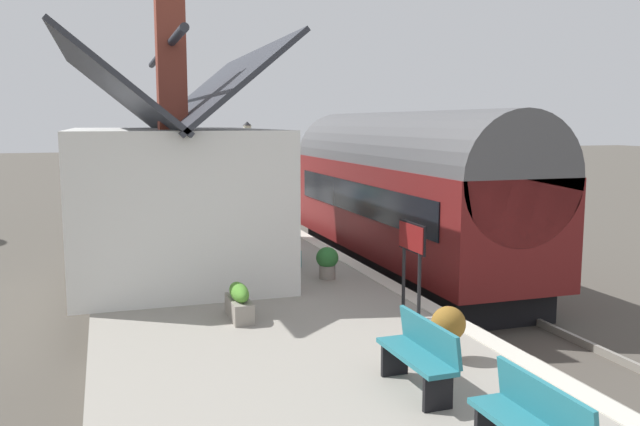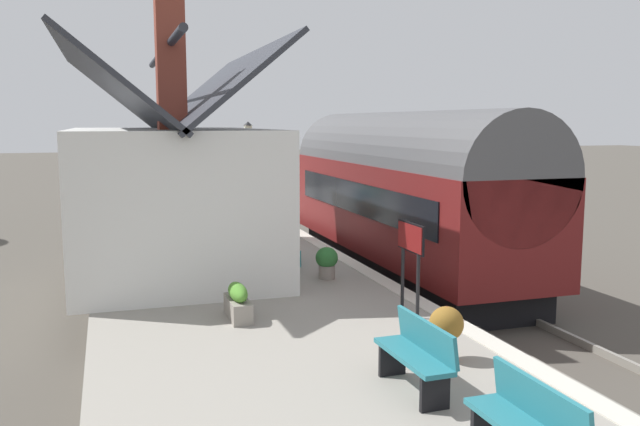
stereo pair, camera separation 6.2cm
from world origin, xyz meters
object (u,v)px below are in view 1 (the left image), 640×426
(planter_bench_left, at_px, (327,261))
(planter_edge_near, at_px, (448,331))
(train, at_px, (404,193))
(station_sign_board, at_px, (412,245))
(bench_platform_end, at_px, (220,208))
(planter_corner_building, at_px, (289,250))
(bench_near_building, at_px, (420,353))
(lamp_post_platform, at_px, (247,149))
(planter_under_sign, at_px, (239,302))
(station_building, at_px, (169,191))
(bench_mid_platform, at_px, (532,424))
(planter_by_door, at_px, (259,218))
(planter_edge_far, at_px, (181,200))
(planter_bench_right, at_px, (240,215))

(planter_bench_left, height_order, planter_edge_near, planter_edge_near)
(train, bearing_deg, planter_bench_left, 133.45)
(planter_bench_left, height_order, station_sign_board, station_sign_board)
(planter_edge_near, bearing_deg, train, -21.02)
(train, relative_size, bench_platform_end, 7.63)
(train, bearing_deg, planter_corner_building, 109.72)
(bench_near_building, relative_size, lamp_post_platform, 0.43)
(planter_corner_building, height_order, station_sign_board, station_sign_board)
(bench_platform_end, height_order, lamp_post_platform, lamp_post_platform)
(planter_under_sign, distance_m, station_sign_board, 3.04)
(bench_near_building, height_order, station_sign_board, station_sign_board)
(station_building, distance_m, bench_platform_end, 6.60)
(planter_under_sign, bearing_deg, bench_platform_end, -7.85)
(planter_under_sign, bearing_deg, bench_mid_platform, -163.97)
(station_building, distance_m, planter_under_sign, 4.92)
(train, distance_m, planter_edge_near, 8.61)
(station_building, bearing_deg, lamp_post_platform, -24.17)
(planter_corner_building, height_order, planter_by_door, planter_by_door)
(bench_platform_end, relative_size, planter_corner_building, 1.42)
(planter_bench_left, relative_size, station_sign_board, 0.45)
(bench_near_building, relative_size, station_sign_board, 0.90)
(train, relative_size, planter_edge_near, 13.89)
(bench_near_building, bearing_deg, planter_bench_left, -7.80)
(bench_platform_end, distance_m, lamp_post_platform, 2.69)
(planter_edge_near, relative_size, planter_edge_far, 0.75)
(planter_edge_near, bearing_deg, station_building, 22.06)
(train, relative_size, station_building, 1.38)
(planter_by_door, height_order, station_sign_board, station_sign_board)
(planter_bench_right, bearing_deg, planter_under_sign, 168.76)
(planter_bench_right, height_order, planter_edge_near, planter_edge_near)
(train, distance_m, lamp_post_platform, 7.63)
(bench_mid_platform, bearing_deg, planter_edge_far, 3.49)
(planter_bench_left, relative_size, lamp_post_platform, 0.22)
(bench_mid_platform, bearing_deg, planter_corner_building, -1.84)
(bench_mid_platform, distance_m, planter_bench_left, 7.94)
(planter_by_door, bearing_deg, planter_under_sign, 164.96)
(planter_bench_right, bearing_deg, planter_bench_left, -177.09)
(train, bearing_deg, planter_bench_right, 38.02)
(planter_under_sign, height_order, planter_by_door, planter_by_door)
(planter_under_sign, xyz_separation_m, planter_by_door, (8.53, -2.29, 0.12))
(bench_mid_platform, relative_size, lamp_post_platform, 0.43)
(bench_near_building, bearing_deg, planter_by_door, -3.75)
(planter_bench_right, height_order, planter_by_door, planter_by_door)
(station_building, relative_size, planter_edge_near, 10.04)
(planter_edge_near, xyz_separation_m, station_sign_board, (2.18, -0.50, 0.79))
(planter_by_door, bearing_deg, lamp_post_platform, -6.95)
(planter_bench_left, relative_size, planter_by_door, 0.95)
(bench_platform_end, height_order, planter_edge_near, bench_platform_end)
(train, distance_m, planter_bench_left, 4.41)
(planter_under_sign, distance_m, planter_corner_building, 4.40)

